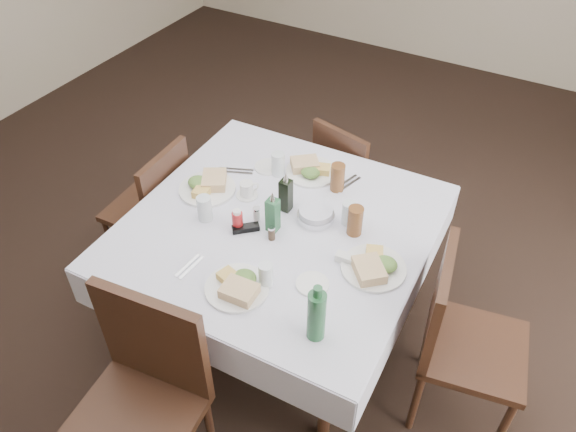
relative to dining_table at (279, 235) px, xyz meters
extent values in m
plane|color=black|center=(-0.24, 0.21, -0.69)|extent=(7.00, 7.00, 0.00)
cylinder|color=#311C14|center=(-0.51, -0.54, -0.33)|extent=(0.06, 0.06, 0.72)
cylinder|color=#311C14|center=(-0.54, 0.51, -0.33)|extent=(0.06, 0.06, 0.72)
cylinder|color=#311C14|center=(0.54, -0.51, -0.33)|extent=(0.06, 0.06, 0.72)
cylinder|color=#311C14|center=(0.51, 0.54, -0.33)|extent=(0.06, 0.06, 0.72)
cube|color=#311C14|center=(0.00, 0.00, 0.05)|extent=(1.35, 1.35, 0.03)
cube|color=silver|center=(0.00, 0.00, 0.07)|extent=(1.48, 1.48, 0.01)
cube|color=silver|center=(-0.02, 0.72, -0.04)|extent=(1.44, 0.06, 0.22)
cube|color=silver|center=(0.02, -0.72, -0.04)|extent=(1.44, 0.06, 0.22)
cube|color=silver|center=(0.72, 0.02, -0.04)|extent=(0.06, 1.44, 0.22)
cube|color=silver|center=(-0.72, -0.02, -0.04)|extent=(0.06, 1.44, 0.22)
cube|color=#311C14|center=(0.01, 0.97, -0.28)|extent=(0.49, 0.49, 0.04)
cube|color=#311C14|center=(-0.04, 0.79, -0.06)|extent=(0.40, 0.13, 0.44)
cylinder|color=#311C14|center=(0.22, 1.09, -0.48)|extent=(0.03, 0.03, 0.41)
cylinder|color=#311C14|center=(0.13, 0.76, -0.48)|extent=(0.03, 0.03, 0.41)
cylinder|color=#311C14|center=(-0.12, 1.18, -0.48)|extent=(0.03, 0.03, 0.41)
cylinder|color=#311C14|center=(-0.20, 0.84, -0.48)|extent=(0.03, 0.03, 0.41)
cube|color=#311C14|center=(-0.06, -1.08, -0.19)|extent=(0.54, 0.54, 0.04)
cube|color=#311C14|center=(-0.08, -0.86, 0.08)|extent=(0.49, 0.10, 0.53)
cylinder|color=#311C14|center=(-0.29, -0.89, -0.44)|extent=(0.04, 0.04, 0.50)
cylinder|color=#311C14|center=(0.13, -0.85, -0.44)|extent=(0.04, 0.04, 0.50)
cube|color=#311C14|center=(1.05, -0.02, -0.22)|extent=(0.53, 0.53, 0.04)
cube|color=#311C14|center=(0.85, -0.06, 0.03)|extent=(0.12, 0.46, 0.50)
cylinder|color=#311C14|center=(1.28, -0.18, -0.45)|extent=(0.04, 0.04, 0.47)
cylinder|color=#311C14|center=(0.89, -0.25, -0.45)|extent=(0.04, 0.04, 0.47)
cylinder|color=#311C14|center=(1.21, 0.21, -0.45)|extent=(0.04, 0.04, 0.47)
cylinder|color=#311C14|center=(0.82, 0.14, -0.45)|extent=(0.04, 0.04, 0.47)
cube|color=#311C14|center=(-0.95, 0.04, -0.26)|extent=(0.44, 0.44, 0.04)
cube|color=#311C14|center=(-0.76, 0.05, -0.03)|extent=(0.06, 0.42, 0.46)
cylinder|color=#311C14|center=(-1.14, 0.21, -0.48)|extent=(0.03, 0.03, 0.43)
cylinder|color=#311C14|center=(-0.78, 0.23, -0.48)|extent=(0.03, 0.03, 0.43)
cylinder|color=#311C14|center=(-1.12, -0.15, -0.48)|extent=(0.03, 0.03, 0.43)
cylinder|color=#311C14|center=(-0.76, -0.13, -0.48)|extent=(0.03, 0.03, 0.43)
cylinder|color=white|center=(-0.05, 0.45, 0.08)|extent=(0.29, 0.29, 0.01)
cube|color=tan|center=(-0.10, 0.46, 0.11)|extent=(0.19, 0.18, 0.05)
cube|color=tan|center=(0.00, 0.47, 0.11)|extent=(0.11, 0.10, 0.04)
ellipsoid|color=#366D24|center=(-0.04, 0.41, 0.11)|extent=(0.11, 0.10, 0.05)
cylinder|color=white|center=(0.06, -0.46, 0.08)|extent=(0.29, 0.29, 0.01)
cube|color=tan|center=(0.09, -0.49, 0.11)|extent=(0.15, 0.12, 0.05)
cube|color=tan|center=(0.00, -0.44, 0.11)|extent=(0.11, 0.10, 0.04)
ellipsoid|color=#366D24|center=(0.07, -0.41, 0.11)|extent=(0.11, 0.10, 0.05)
cylinder|color=white|center=(0.53, -0.05, 0.08)|extent=(0.30, 0.30, 0.02)
cube|color=tan|center=(0.53, -0.10, 0.11)|extent=(0.19, 0.20, 0.05)
cube|color=tan|center=(0.51, 0.00, 0.11)|extent=(0.11, 0.12, 0.04)
ellipsoid|color=#366D24|center=(0.58, -0.03, 0.11)|extent=(0.11, 0.10, 0.05)
cylinder|color=white|center=(-0.46, 0.05, 0.08)|extent=(0.30, 0.30, 0.02)
cube|color=tan|center=(-0.45, 0.09, 0.11)|extent=(0.19, 0.20, 0.05)
cube|color=tan|center=(-0.45, -0.01, 0.11)|extent=(0.10, 0.11, 0.04)
ellipsoid|color=#366D24|center=(-0.51, 0.04, 0.11)|extent=(0.11, 0.10, 0.05)
cylinder|color=white|center=(-0.28, 0.38, 0.08)|extent=(0.15, 0.15, 0.01)
cylinder|color=white|center=(0.33, -0.27, 0.08)|extent=(0.15, 0.15, 0.01)
cylinder|color=silver|center=(-0.21, 0.35, 0.14)|extent=(0.07, 0.07, 0.13)
cylinder|color=silver|center=(0.15, -0.37, 0.13)|extent=(0.06, 0.06, 0.12)
cylinder|color=silver|center=(0.30, 0.18, 0.14)|extent=(0.07, 0.07, 0.12)
cylinder|color=silver|center=(-0.34, -0.14, 0.14)|extent=(0.07, 0.07, 0.13)
cylinder|color=brown|center=(0.13, 0.39, 0.15)|extent=(0.08, 0.08, 0.16)
cylinder|color=brown|center=(0.35, 0.13, 0.15)|extent=(0.07, 0.07, 0.16)
cylinder|color=silver|center=(0.14, 0.12, 0.09)|extent=(0.19, 0.19, 0.03)
cylinder|color=silver|center=(0.14, 0.12, 0.12)|extent=(0.17, 0.17, 0.04)
cube|color=black|center=(-0.02, 0.12, 0.16)|extent=(0.06, 0.06, 0.18)
cone|color=silver|center=(-0.02, 0.12, 0.28)|extent=(0.03, 0.03, 0.05)
cube|color=#235C33|center=(0.00, -0.04, 0.16)|extent=(0.06, 0.06, 0.18)
cone|color=silver|center=(0.00, -0.04, 0.28)|extent=(0.03, 0.03, 0.05)
cylinder|color=#B21C1F|center=(-0.16, -0.13, 0.12)|extent=(0.05, 0.05, 0.10)
cylinder|color=white|center=(-0.16, -0.13, 0.18)|extent=(0.04, 0.04, 0.02)
cylinder|color=white|center=(-0.11, -0.03, 0.11)|extent=(0.03, 0.03, 0.07)
cylinder|color=silver|center=(-0.11, -0.03, 0.15)|extent=(0.03, 0.03, 0.01)
cylinder|color=#443223|center=(0.03, -0.11, 0.11)|extent=(0.03, 0.03, 0.06)
cylinder|color=silver|center=(0.03, -0.11, 0.14)|extent=(0.03, 0.03, 0.01)
cylinder|color=white|center=(-0.25, 0.11, 0.08)|extent=(0.11, 0.11, 0.01)
cylinder|color=white|center=(-0.25, 0.11, 0.12)|extent=(0.07, 0.07, 0.07)
cylinder|color=black|center=(-0.25, 0.11, 0.15)|extent=(0.06, 0.06, 0.01)
torus|color=white|center=(-0.23, 0.15, 0.12)|extent=(0.04, 0.05, 0.05)
cube|color=black|center=(-0.12, -0.12, 0.09)|extent=(0.13, 0.12, 0.03)
cylinder|color=#235C33|center=(0.47, -0.50, 0.20)|extent=(0.08, 0.08, 0.24)
cylinder|color=#235C33|center=(0.47, -0.50, 0.34)|extent=(0.04, 0.04, 0.04)
cube|color=white|center=(0.39, -0.07, 0.09)|extent=(0.08, 0.05, 0.04)
cube|color=pink|center=(0.39, -0.07, 0.10)|extent=(0.06, 0.03, 0.02)
cube|color=silver|center=(0.15, 0.46, 0.08)|extent=(0.07, 0.18, 0.01)
cube|color=silver|center=(0.18, 0.45, 0.08)|extent=(0.07, 0.18, 0.01)
cube|color=silver|center=(-0.19, -0.45, 0.08)|extent=(0.02, 0.16, 0.01)
cube|color=silver|center=(-0.22, -0.45, 0.08)|extent=(0.02, 0.16, 0.01)
cube|color=silver|center=(0.53, -0.16, 0.08)|extent=(0.16, 0.02, 0.01)
cube|color=silver|center=(0.53, -0.14, 0.08)|extent=(0.16, 0.02, 0.01)
cube|color=silver|center=(-0.43, 0.27, 0.08)|extent=(0.19, 0.09, 0.01)
cube|color=silver|center=(-0.42, 0.24, 0.08)|extent=(0.19, 0.09, 0.01)
camera|label=1|loc=(1.05, -1.77, 1.95)|focal=35.00mm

